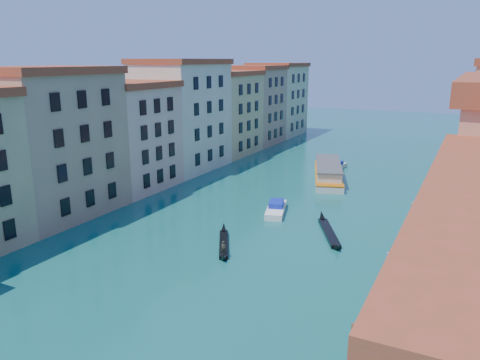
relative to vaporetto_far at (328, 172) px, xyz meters
The scene contains 9 objects.
left_bank_palazzos 31.10m from the vaporetto_far, 158.95° to the right, with size 12.80×128.40×21.00m.
quay 22.62m from the vaporetto_far, 27.50° to the right, with size 4.00×140.00×1.00m, color gray.
restaurant_awnings 56.23m from the vaporetto_far, 68.89° to the right, with size 3.20×44.55×3.12m.
mooring_poles_right 49.69m from the vaporetto_far, 69.81° to the right, with size 1.44×54.24×3.20m.
vaporetto_far is the anchor object (origin of this frame).
gondola_fore 35.94m from the vaporetto_far, 92.81° to the right, with size 5.74×9.66×2.11m.
gondola_far 27.88m from the vaporetto_far, 73.40° to the right, with size 6.34×11.40×1.74m.
motorboat_mid 21.99m from the vaporetto_far, 92.64° to the right, with size 4.37×7.81×1.54m.
motorboat_far 8.29m from the vaporetto_far, 96.30° to the left, with size 3.15×7.27×1.46m.
Camera 1 is at (24.53, -4.58, 20.80)m, focal length 35.00 mm.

